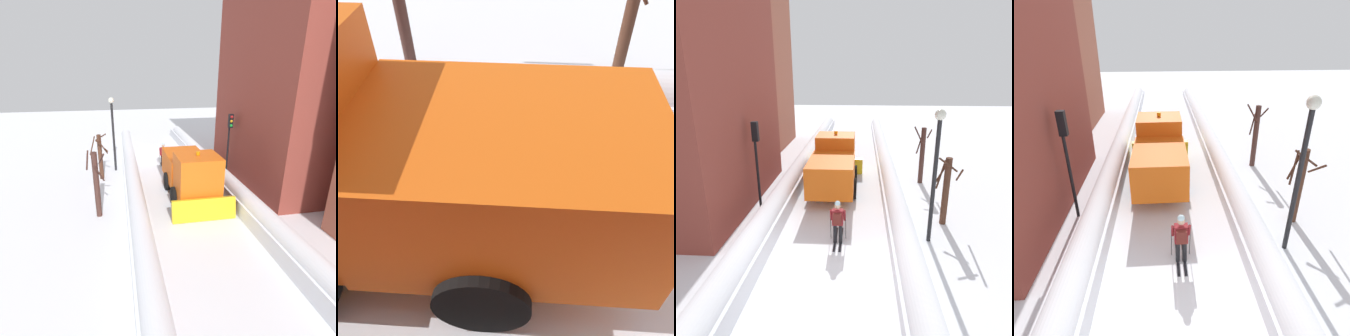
{
  "view_description": "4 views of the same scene",
  "coord_description": "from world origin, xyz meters",
  "views": [
    {
      "loc": [
        3.44,
        21.44,
        7.0
      ],
      "look_at": [
        0.56,
        5.7,
        1.18
      ],
      "focal_mm": 29.08,
      "sensor_mm": 36.0,
      "label": 1
    },
    {
      "loc": [
        -3.32,
        5.92,
        4.32
      ],
      "look_at": [
        -0.11,
        6.14,
        1.21
      ],
      "focal_mm": 37.87,
      "sensor_mm": 36.0,
      "label": 2
    },
    {
      "loc": [
        1.08,
        -8.61,
        6.54
      ],
      "look_at": [
        0.23,
        5.95,
        1.78
      ],
      "focal_mm": 32.41,
      "sensor_mm": 36.0,
      "label": 3
    },
    {
      "loc": [
        -0.24,
        -5.04,
        6.75
      ],
      "look_at": [
        0.55,
        5.95,
        1.38
      ],
      "focal_mm": 30.04,
      "sensor_mm": 36.0,
      "label": 4
    }
  ],
  "objects": [
    {
      "name": "plow_truck",
      "position": [
        -0.41,
        7.43,
        1.48
      ],
      "size": [
        3.2,
        5.98,
        3.12
      ],
      "color": "orange",
      "rests_on": "ground"
    },
    {
      "name": "bare_tree_near",
      "position": [
        4.77,
        3.73,
        1.62
      ],
      "size": [
        1.17,
        1.35,
        3.09
      ],
      "color": "#4B2C1F",
      "rests_on": "ground"
    }
  ]
}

